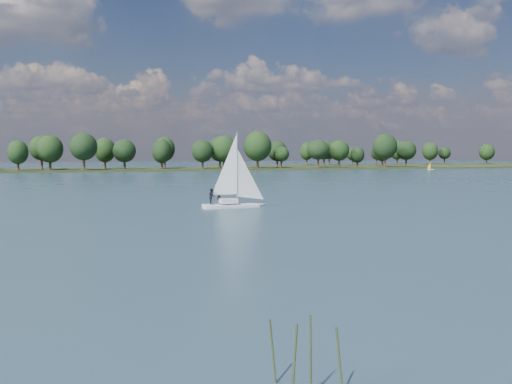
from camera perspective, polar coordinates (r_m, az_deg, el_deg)
ground at (r=121.31m, az=-8.45°, el=0.68°), size 700.00×700.00×0.00m
far_shore at (r=232.35m, az=-13.24°, el=2.12°), size 660.00×40.00×1.50m
far_shore_back at (r=332.86m, az=14.54°, el=2.60°), size 220.00×30.00×1.40m
sailboat at (r=70.05m, az=-2.49°, el=0.64°), size 7.57×2.80×9.74m
dinghy_orange at (r=246.35m, az=17.05°, el=2.36°), size 2.59×1.48×3.89m
treeline at (r=227.87m, az=-18.75°, el=3.99°), size 562.69×74.35×17.40m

